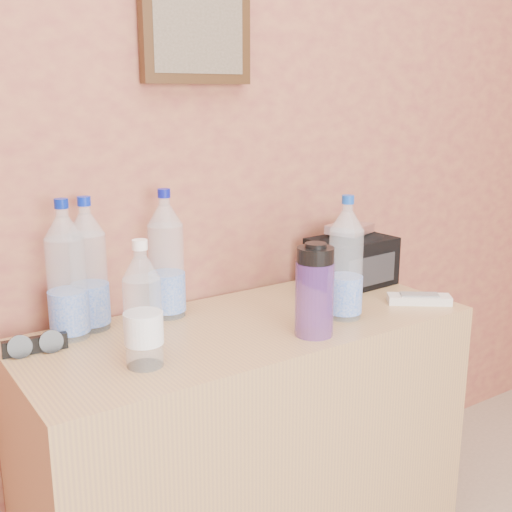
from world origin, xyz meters
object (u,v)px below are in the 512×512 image
(dresser, at_px, (248,450))
(pet_large_d, at_px, (346,264))
(sunglasses, at_px, (35,345))
(pet_large_a, at_px, (67,278))
(foil_packet, at_px, (350,229))
(pet_large_b, at_px, (89,272))
(ac_remote, at_px, (419,299))
(nalgene_bottle, at_px, (315,290))
(pet_large_c, at_px, (166,261))
(toiletry_bag, at_px, (351,258))
(pet_small, at_px, (143,312))

(dresser, relative_size, pet_large_d, 3.60)
(pet_large_d, xyz_separation_m, sunglasses, (-0.72, 0.20, -0.12))
(dresser, xyz_separation_m, pet_large_a, (-0.39, 0.16, 0.49))
(pet_large_d, bearing_deg, foil_packet, 46.28)
(pet_large_b, xyz_separation_m, ac_remote, (0.80, -0.31, -0.13))
(nalgene_bottle, bearing_deg, pet_large_d, 20.60)
(pet_large_b, distance_m, nalgene_bottle, 0.54)
(sunglasses, relative_size, ac_remote, 0.83)
(pet_large_b, bearing_deg, nalgene_bottle, -38.51)
(dresser, xyz_separation_m, foil_packet, (0.42, 0.10, 0.52))
(dresser, distance_m, nalgene_bottle, 0.49)
(pet_large_a, xyz_separation_m, pet_large_c, (0.26, 0.01, 0.00))
(foil_packet, bearing_deg, dresser, -166.13)
(pet_large_d, distance_m, toiletry_bag, 0.30)
(toiletry_bag, relative_size, foil_packet, 1.97)
(toiletry_bag, bearing_deg, ac_remote, -85.15)
(pet_large_c, bearing_deg, dresser, -50.72)
(pet_large_d, relative_size, sunglasses, 2.25)
(sunglasses, xyz_separation_m, foil_packet, (0.91, -0.00, 0.15))
(pet_large_b, distance_m, pet_large_d, 0.63)
(dresser, bearing_deg, nalgene_bottle, -58.93)
(dresser, bearing_deg, pet_small, -164.11)
(nalgene_bottle, bearing_deg, pet_large_a, 147.59)
(pet_large_a, relative_size, pet_small, 1.21)
(foil_packet, bearing_deg, ac_remote, -77.28)
(pet_small, height_order, ac_remote, pet_small)
(dresser, bearing_deg, foil_packet, 13.87)
(pet_large_a, distance_m, foil_packet, 0.81)
(dresser, xyz_separation_m, sunglasses, (-0.49, 0.11, 0.37))
(pet_large_c, bearing_deg, pet_large_b, 174.23)
(nalgene_bottle, bearing_deg, ac_remote, 3.24)
(nalgene_bottle, bearing_deg, dresser, 121.07)
(pet_large_b, height_order, nalgene_bottle, pet_large_b)
(dresser, height_order, pet_large_c, pet_large_c)
(pet_small, xyz_separation_m, ac_remote, (0.79, -0.04, -0.11))
(pet_large_a, relative_size, ac_remote, 1.95)
(pet_small, bearing_deg, pet_large_b, 92.99)
(pet_large_a, height_order, toiletry_bag, pet_large_a)
(pet_small, bearing_deg, pet_large_c, 54.86)
(pet_small, relative_size, foil_packet, 2.26)
(pet_large_d, xyz_separation_m, ac_remote, (0.24, -0.03, -0.13))
(pet_large_b, distance_m, pet_large_c, 0.19)
(pet_small, height_order, sunglasses, pet_small)
(pet_large_c, relative_size, nalgene_bottle, 1.47)
(pet_large_a, distance_m, ac_remote, 0.92)
(pet_large_d, bearing_deg, toiletry_bag, 44.72)
(ac_remote, bearing_deg, nalgene_bottle, -140.02)
(pet_large_a, distance_m, toiletry_bag, 0.83)
(pet_large_c, xyz_separation_m, sunglasses, (-0.35, -0.06, -0.13))
(pet_large_b, xyz_separation_m, pet_large_c, (0.19, -0.02, 0.00))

